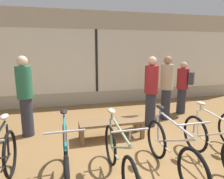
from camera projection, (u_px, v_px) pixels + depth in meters
ground_plane at (139, 166)px, 3.39m from camera, size 24.00×24.00×0.00m
shop_back_wall at (96, 58)px, 6.93m from camera, size 12.00×0.08×3.20m
bicycle_far_left at (0, 171)px, 2.58m from camera, size 0.46×1.79×1.04m
bicycle_left at (66, 162)px, 2.78m from camera, size 0.46×1.77×1.06m
bicycle_center_left at (119, 158)px, 2.91m from camera, size 0.46×1.72×1.02m
bicycle_center_right at (171, 151)px, 3.11m from camera, size 0.46×1.74×1.03m
bicycle_right at (214, 144)px, 3.34m from camera, size 0.46×1.71×1.03m
display_bench at (111, 124)px, 4.37m from camera, size 1.40×0.44×0.40m
customer_near_rack at (183, 86)px, 5.99m from camera, size 0.55×0.54×1.57m
customer_by_window at (151, 90)px, 4.96m from camera, size 0.48×0.48×1.77m
customer_mid_floor at (25, 95)px, 4.39m from camera, size 0.48×0.48×1.81m
customer_near_bench at (166, 87)px, 5.47m from camera, size 0.48×0.48×1.76m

